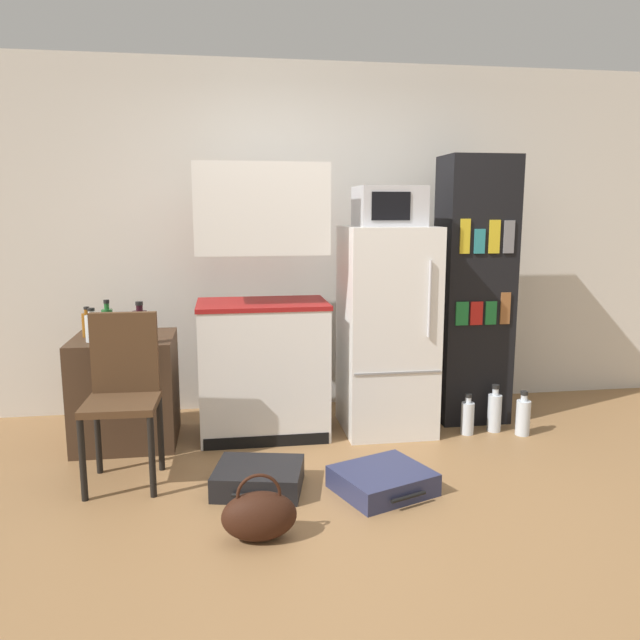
# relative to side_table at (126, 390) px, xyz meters

# --- Properties ---
(ground_plane) EXTENTS (24.00, 24.00, 0.00)m
(ground_plane) POSITION_rel_side_table_xyz_m (1.44, -1.30, -0.36)
(ground_plane) COLOR olive
(wall_back) EXTENTS (6.40, 0.10, 2.65)m
(wall_back) POSITION_rel_side_table_xyz_m (1.64, 0.70, 0.96)
(wall_back) COLOR silver
(wall_back) RESTS_ON ground_plane
(side_table) EXTENTS (0.66, 0.60, 0.73)m
(side_table) POSITION_rel_side_table_xyz_m (0.00, 0.00, 0.00)
(side_table) COLOR #422D1E
(side_table) RESTS_ON ground_plane
(kitchen_hutch) EXTENTS (0.88, 0.56, 1.85)m
(kitchen_hutch) POSITION_rel_side_table_xyz_m (0.92, 0.02, 0.48)
(kitchen_hutch) COLOR white
(kitchen_hutch) RESTS_ON ground_plane
(refrigerator) EXTENTS (0.61, 0.63, 1.44)m
(refrigerator) POSITION_rel_side_table_xyz_m (1.79, -0.00, 0.36)
(refrigerator) COLOR white
(refrigerator) RESTS_ON ground_plane
(microwave) EXTENTS (0.44, 0.40, 0.27)m
(microwave) POSITION_rel_side_table_xyz_m (1.79, -0.01, 1.22)
(microwave) COLOR #B7B7BC
(microwave) RESTS_ON refrigerator
(bookshelf) EXTENTS (0.51, 0.39, 1.93)m
(bookshelf) POSITION_rel_side_table_xyz_m (2.48, 0.11, 0.60)
(bookshelf) COLOR black
(bookshelf) RESTS_ON ground_plane
(bottle_wine_dark) EXTENTS (0.09, 0.09, 0.27)m
(bottle_wine_dark) POSITION_rel_side_table_xyz_m (0.15, -0.24, 0.48)
(bottle_wine_dark) COLOR black
(bottle_wine_dark) RESTS_ON side_table
(bottle_milk_white) EXTENTS (0.06, 0.06, 0.17)m
(bottle_milk_white) POSITION_rel_side_table_xyz_m (0.04, -0.08, 0.43)
(bottle_milk_white) COLOR white
(bottle_milk_white) RESTS_ON side_table
(bottle_green_tall) EXTENTS (0.07, 0.07, 0.27)m
(bottle_green_tall) POSITION_rel_side_table_xyz_m (-0.06, -0.18, 0.48)
(bottle_green_tall) COLOR #1E6028
(bottle_green_tall) RESTS_ON side_table
(bottle_clear_short) EXTENTS (0.09, 0.09, 0.22)m
(bottle_clear_short) POSITION_rel_side_table_xyz_m (-0.17, -0.12, 0.45)
(bottle_clear_short) COLOR silver
(bottle_clear_short) RESTS_ON side_table
(bottle_amber_beer) EXTENTS (0.07, 0.07, 0.20)m
(bottle_amber_beer) POSITION_rel_side_table_xyz_m (-0.23, 0.04, 0.45)
(bottle_amber_beer) COLOR brown
(bottle_amber_beer) RESTS_ON side_table
(bowl) EXTENTS (0.15, 0.15, 0.04)m
(bowl) POSITION_rel_side_table_xyz_m (0.04, 0.21, 0.38)
(bowl) COLOR silver
(bowl) RESTS_ON side_table
(chair) EXTENTS (0.41, 0.42, 0.97)m
(chair) POSITION_rel_side_table_xyz_m (0.08, -0.60, 0.21)
(chair) COLOR black
(chair) RESTS_ON ground_plane
(suitcase_large_flat) EXTENTS (0.56, 0.50, 0.14)m
(suitcase_large_flat) POSITION_rel_side_table_xyz_m (0.83, -0.88, -0.30)
(suitcase_large_flat) COLOR black
(suitcase_large_flat) RESTS_ON ground_plane
(suitcase_small_flat) EXTENTS (0.61, 0.58, 0.12)m
(suitcase_small_flat) POSITION_rel_side_table_xyz_m (1.52, -1.01, -0.30)
(suitcase_small_flat) COLOR navy
(suitcase_small_flat) RESTS_ON ground_plane
(handbag) EXTENTS (0.36, 0.20, 0.33)m
(handbag) POSITION_rel_side_table_xyz_m (0.81, -1.42, -0.24)
(handbag) COLOR #33190F
(handbag) RESTS_ON ground_plane
(water_bottle_front) EXTENTS (0.09, 0.09, 0.29)m
(water_bottle_front) POSITION_rel_side_table_xyz_m (2.33, -0.21, -0.24)
(water_bottle_front) COLOR silver
(water_bottle_front) RESTS_ON ground_plane
(water_bottle_middle) EXTENTS (0.10, 0.10, 0.32)m
(water_bottle_middle) POSITION_rel_side_table_xyz_m (2.71, -0.29, -0.23)
(water_bottle_middle) COLOR silver
(water_bottle_middle) RESTS_ON ground_plane
(water_bottle_back) EXTENTS (0.10, 0.10, 0.34)m
(water_bottle_back) POSITION_rel_side_table_xyz_m (2.55, -0.19, -0.22)
(water_bottle_back) COLOR silver
(water_bottle_back) RESTS_ON ground_plane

